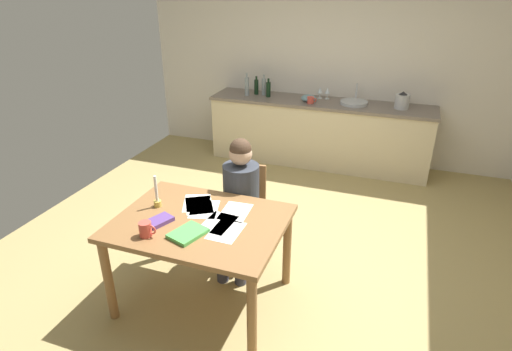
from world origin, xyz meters
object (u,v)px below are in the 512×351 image
object	(u,v)px
book_magazine	(159,221)
wine_glass_near_sink	(327,91)
bottle_vinegar	(256,87)
bottle_wine_red	(264,86)
dining_table	(201,232)
chair_at_table	(244,207)
bottle_sauce	(268,89)
person_seated	(239,197)
candlestick	(157,198)
coffee_mug	(146,229)
teacup_on_counter	(311,100)
book_cookery	(188,233)
bottle_oil	(247,86)
mixing_bowl	(309,98)
stovetop_kettle	(402,101)
sink_unit	(354,102)
wine_glass_by_kettle	(320,90)

from	to	relation	value
book_magazine	wine_glass_near_sink	xyz separation A→B (m)	(0.59, 3.39, 0.24)
bottle_vinegar	bottle_wine_red	bearing A→B (deg)	0.79
bottle_vinegar	wine_glass_near_sink	distance (m)	1.01
book_magazine	bottle_vinegar	world-z (taller)	bottle_vinegar
dining_table	chair_at_table	xyz separation A→B (m)	(0.07, 0.73, -0.16)
bottle_sauce	bottle_wine_red	bearing A→B (deg)	140.92
chair_at_table	wine_glass_near_sink	distance (m)	2.60
person_seated	book_magazine	size ratio (longest dim) A/B	6.16
bottle_vinegar	candlestick	bearing A→B (deg)	-85.04
chair_at_table	coffee_mug	world-z (taller)	chair_at_table
book_magazine	bottle_sauce	xyz separation A→B (m)	(-0.21, 3.23, 0.24)
teacup_on_counter	coffee_mug	bearing A→B (deg)	-97.30
book_cookery	bottle_oil	size ratio (longest dim) A/B	0.81
coffee_mug	bottle_sauce	distance (m)	3.42
book_magazine	mixing_bowl	xyz separation A→B (m)	(0.38, 3.17, 0.17)
mixing_bowl	teacup_on_counter	size ratio (longest dim) A/B	1.65
mixing_bowl	wine_glass_near_sink	world-z (taller)	wine_glass_near_sink
person_seated	stovetop_kettle	size ratio (longest dim) A/B	5.43
sink_unit	stovetop_kettle	world-z (taller)	sink_unit
book_magazine	sink_unit	distance (m)	3.39
book_magazine	wine_glass_near_sink	size ratio (longest dim) A/B	1.26
chair_at_table	book_magazine	bearing A→B (deg)	-111.64
sink_unit	bottle_vinegar	world-z (taller)	bottle_vinegar
candlestick	book_magazine	size ratio (longest dim) A/B	1.39
mixing_bowl	wine_glass_near_sink	bearing A→B (deg)	46.78
chair_at_table	coffee_mug	bearing A→B (deg)	-107.69
wine_glass_by_kettle	bottle_oil	bearing A→B (deg)	-168.27
chair_at_table	sink_unit	xyz separation A→B (m)	(0.63, 2.39, 0.43)
dining_table	person_seated	xyz separation A→B (m)	(0.09, 0.58, 0.03)
book_magazine	bottle_wine_red	bearing A→B (deg)	117.53
coffee_mug	bottle_wine_red	bearing A→B (deg)	95.06
bottle_vinegar	bottle_sauce	world-z (taller)	bottle_vinegar
wine_glass_near_sink	wine_glass_by_kettle	size ratio (longest dim) A/B	1.00
candlestick	bottle_vinegar	bearing A→B (deg)	94.96
bottle_sauce	wine_glass_near_sink	xyz separation A→B (m)	(0.80, 0.17, 0.00)
candlestick	book_cookery	distance (m)	0.52
bottle_oil	bottle_wine_red	size ratio (longest dim) A/B	1.10
book_cookery	wine_glass_near_sink	bearing A→B (deg)	103.02
person_seated	sink_unit	size ratio (longest dim) A/B	3.32
dining_table	person_seated	bearing A→B (deg)	81.38
bottle_wine_red	bottle_sauce	xyz separation A→B (m)	(0.09, -0.08, -0.01)
book_magazine	wine_glass_by_kettle	world-z (taller)	wine_glass_by_kettle
person_seated	teacup_on_counter	xyz separation A→B (m)	(0.07, 2.38, 0.27)
book_cookery	wine_glass_near_sink	xyz separation A→B (m)	(0.31, 3.47, 0.24)
stovetop_kettle	wine_glass_near_sink	distance (m)	0.99
chair_at_table	wine_glass_by_kettle	world-z (taller)	wine_glass_by_kettle
chair_at_table	book_cookery	size ratio (longest dim) A/B	3.45
bottle_vinegar	dining_table	bearing A→B (deg)	-77.86
book_cookery	bottle_vinegar	distance (m)	3.45
dining_table	bottle_oil	xyz separation A→B (m)	(-0.78, 3.05, 0.38)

